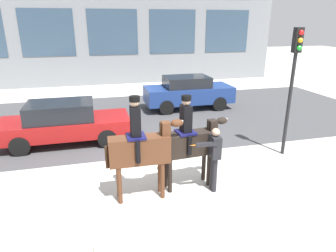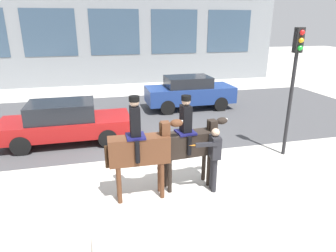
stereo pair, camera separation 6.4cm
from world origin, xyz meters
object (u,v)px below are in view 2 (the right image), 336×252
at_px(pedestrian_bystander, 214,155).
at_px(traffic_light, 294,73).
at_px(street_car_far_lane, 189,92).
at_px(mounted_horse_lead, 140,147).
at_px(mounted_horse_companion, 189,141).
at_px(street_car_near_lane, 65,122).

distance_m(pedestrian_bystander, traffic_light, 3.88).
height_order(pedestrian_bystander, traffic_light, traffic_light).
relative_size(pedestrian_bystander, street_car_far_lane, 0.39).
height_order(mounted_horse_lead, traffic_light, traffic_light).
relative_size(mounted_horse_companion, traffic_light, 0.62).
bearing_deg(street_car_far_lane, mounted_horse_lead, -115.82).
relative_size(street_car_near_lane, traffic_light, 1.13).
bearing_deg(street_car_far_lane, traffic_light, -77.48).
bearing_deg(street_car_near_lane, mounted_horse_companion, -49.91).
xyz_separation_m(mounted_horse_lead, street_car_far_lane, (3.61, 7.46, -0.50)).
bearing_deg(street_car_far_lane, pedestrian_bystander, -103.26).
bearing_deg(traffic_light, street_car_far_lane, 102.52).
bearing_deg(street_car_far_lane, mounted_horse_companion, -107.85).
bearing_deg(mounted_horse_companion, street_car_near_lane, 125.54).
height_order(mounted_horse_companion, street_car_far_lane, mounted_horse_companion).
bearing_deg(mounted_horse_companion, street_car_far_lane, 67.60).
xyz_separation_m(street_car_near_lane, street_car_far_lane, (5.68, 3.24, 0.07)).
height_order(mounted_horse_companion, street_car_near_lane, mounted_horse_companion).
relative_size(mounted_horse_companion, street_car_near_lane, 0.55).
xyz_separation_m(pedestrian_bystander, street_car_far_lane, (1.79, 7.60, -0.16)).
xyz_separation_m(mounted_horse_lead, mounted_horse_companion, (1.29, 0.24, -0.07)).
relative_size(mounted_horse_lead, street_car_near_lane, 0.57).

